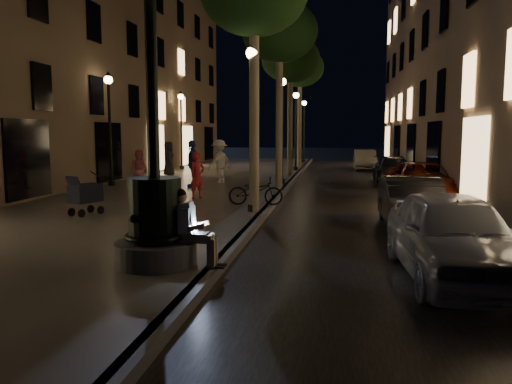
% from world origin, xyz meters
% --- Properties ---
extents(ground, '(120.00, 120.00, 0.00)m').
position_xyz_m(ground, '(0.00, 15.00, 0.00)').
color(ground, black).
rests_on(ground, ground).
extents(cobble_lane, '(6.00, 45.00, 0.02)m').
position_xyz_m(cobble_lane, '(3.00, 15.00, 0.01)').
color(cobble_lane, black).
rests_on(cobble_lane, ground).
extents(promenade, '(8.00, 45.00, 0.20)m').
position_xyz_m(promenade, '(-4.00, 15.00, 0.10)').
color(promenade, '#625C56').
rests_on(promenade, ground).
extents(curb_strip, '(0.25, 45.00, 0.20)m').
position_xyz_m(curb_strip, '(0.00, 15.00, 0.10)').
color(curb_strip, '#59595B').
rests_on(curb_strip, ground).
extents(building_left, '(8.00, 36.00, 15.00)m').
position_xyz_m(building_left, '(-12.00, 18.00, 7.50)').
color(building_left, brown).
rests_on(building_left, ground).
extents(fountain_lamppost, '(1.40, 1.40, 5.21)m').
position_xyz_m(fountain_lamppost, '(-1.00, 2.00, 1.21)').
color(fountain_lamppost, '#59595B').
rests_on(fountain_lamppost, promenade).
extents(seated_man_laptop, '(0.95, 0.32, 1.32)m').
position_xyz_m(seated_man_laptop, '(-0.39, 2.00, 0.90)').
color(seated_man_laptop, tan).
rests_on(seated_man_laptop, promenade).
extents(tree_second, '(3.00, 3.00, 7.40)m').
position_xyz_m(tree_second, '(-0.20, 14.00, 6.33)').
color(tree_second, '#6B604C').
rests_on(tree_second, promenade).
extents(tree_third, '(3.00, 3.00, 7.20)m').
position_xyz_m(tree_third, '(-0.30, 20.00, 6.14)').
color(tree_third, '#6B604C').
rests_on(tree_third, promenade).
extents(tree_far, '(3.00, 3.00, 7.50)m').
position_xyz_m(tree_far, '(-0.22, 26.00, 6.43)').
color(tree_far, '#6B604C').
rests_on(tree_far, promenade).
extents(lamp_curb_a, '(0.36, 0.36, 4.81)m').
position_xyz_m(lamp_curb_a, '(-0.30, 8.00, 3.24)').
color(lamp_curb_a, black).
rests_on(lamp_curb_a, promenade).
extents(lamp_curb_b, '(0.36, 0.36, 4.81)m').
position_xyz_m(lamp_curb_b, '(-0.30, 16.00, 3.24)').
color(lamp_curb_b, black).
rests_on(lamp_curb_b, promenade).
extents(lamp_curb_c, '(0.36, 0.36, 4.81)m').
position_xyz_m(lamp_curb_c, '(-0.30, 24.00, 3.24)').
color(lamp_curb_c, black).
rests_on(lamp_curb_c, promenade).
extents(lamp_curb_d, '(0.36, 0.36, 4.81)m').
position_xyz_m(lamp_curb_d, '(-0.30, 32.00, 3.24)').
color(lamp_curb_d, black).
rests_on(lamp_curb_d, promenade).
extents(lamp_left_b, '(0.36, 0.36, 4.81)m').
position_xyz_m(lamp_left_b, '(-7.40, 14.00, 3.24)').
color(lamp_left_b, black).
rests_on(lamp_left_b, promenade).
extents(lamp_left_c, '(0.36, 0.36, 4.81)m').
position_xyz_m(lamp_left_c, '(-7.40, 24.00, 3.24)').
color(lamp_left_c, black).
rests_on(lamp_left_c, promenade).
extents(stroller, '(0.76, 1.18, 1.20)m').
position_xyz_m(stroller, '(-4.71, 6.62, 0.80)').
color(stroller, black).
rests_on(stroller, promenade).
extents(car_front, '(1.96, 4.41, 1.48)m').
position_xyz_m(car_front, '(4.00, 2.66, 0.74)').
color(car_front, '#B3B4BB').
rests_on(car_front, ground).
extents(car_second, '(1.44, 4.00, 1.31)m').
position_xyz_m(car_second, '(4.00, 7.00, 0.66)').
color(car_second, black).
rests_on(car_second, ground).
extents(car_third, '(2.29, 4.90, 1.36)m').
position_xyz_m(car_third, '(5.20, 13.06, 0.68)').
color(car_third, maroon).
rests_on(car_third, ground).
extents(car_rear, '(1.81, 4.34, 1.25)m').
position_xyz_m(car_rear, '(4.88, 19.15, 0.63)').
color(car_rear, '#2F3034').
rests_on(car_rear, ground).
extents(car_fifth, '(1.42, 4.01, 1.32)m').
position_xyz_m(car_fifth, '(4.00, 27.65, 0.66)').
color(car_fifth, gray).
rests_on(car_fifth, ground).
extents(pedestrian_red, '(0.65, 0.70, 1.61)m').
position_xyz_m(pedestrian_red, '(-2.60, 10.37, 1.00)').
color(pedestrian_red, '#B42427').
rests_on(pedestrian_red, promenade).
extents(pedestrian_pink, '(0.92, 0.81, 1.60)m').
position_xyz_m(pedestrian_pink, '(-5.46, 12.33, 1.00)').
color(pedestrian_pink, '#DD7586').
rests_on(pedestrian_pink, promenade).
extents(pedestrian_white, '(1.28, 1.44, 1.94)m').
position_xyz_m(pedestrian_white, '(-3.08, 15.75, 1.17)').
color(pedestrian_white, white).
rests_on(pedestrian_white, promenade).
extents(pedestrian_blue, '(0.79, 1.23, 1.95)m').
position_xyz_m(pedestrian_blue, '(-3.78, 13.90, 1.18)').
color(pedestrian_blue, '#283596').
rests_on(pedestrian_blue, promenade).
extents(pedestrian_dark, '(0.82, 1.02, 1.80)m').
position_xyz_m(pedestrian_dark, '(-6.46, 18.78, 1.10)').
color(pedestrian_dark, '#38393D').
rests_on(pedestrian_dark, promenade).
extents(bicycle, '(1.73, 0.70, 0.89)m').
position_xyz_m(bicycle, '(-0.40, 9.22, 0.65)').
color(bicycle, black).
rests_on(bicycle, promenade).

